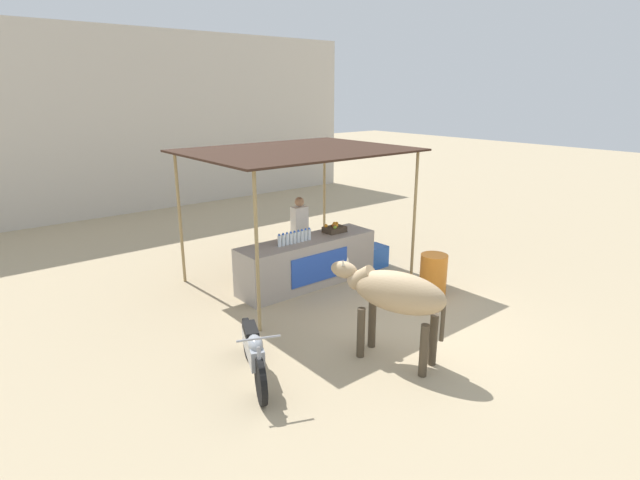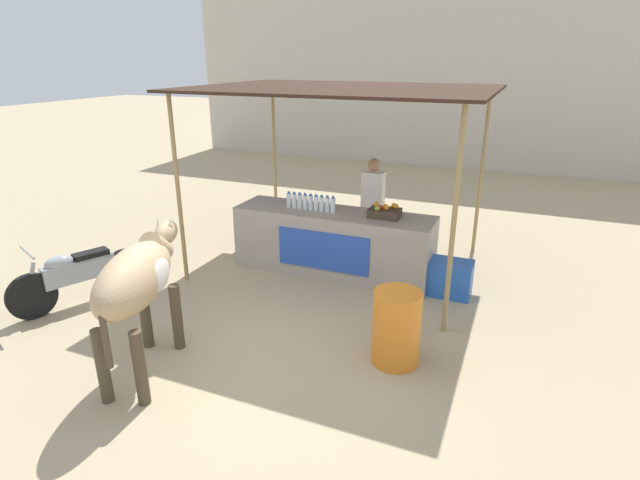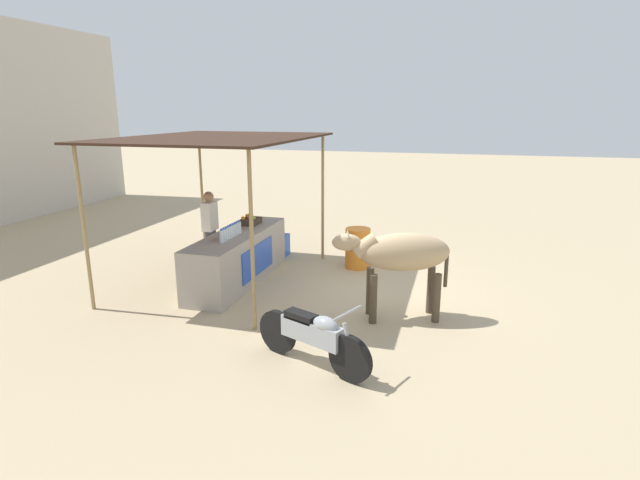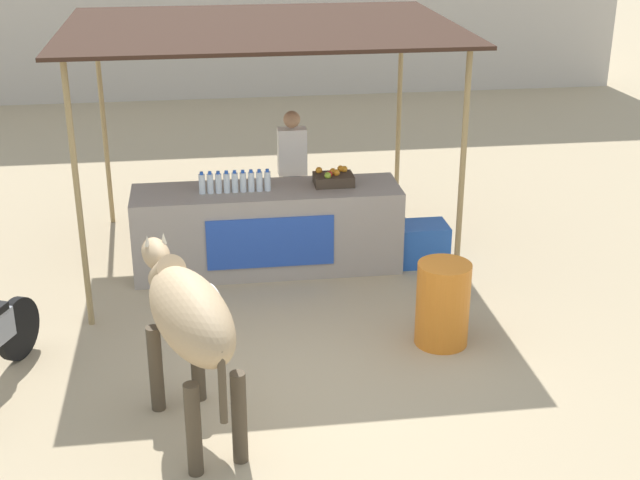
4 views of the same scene
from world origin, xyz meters
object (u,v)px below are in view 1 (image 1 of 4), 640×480
at_px(stall_counter, 308,262).
at_px(fruit_crate, 334,229).
at_px(water_barrel, 433,275).
at_px(cow, 394,294).
at_px(vendor_behind_counter, 300,233).
at_px(cooler_box, 373,257).
at_px(motorcycle_parked, 253,351).

xyz_separation_m(stall_counter, fruit_crate, (0.76, 0.06, 0.55)).
bearing_deg(water_barrel, fruit_crate, 109.95).
bearing_deg(water_barrel, cow, -154.28).
bearing_deg(cow, water_barrel, 25.72).
relative_size(fruit_crate, water_barrel, 0.53).
height_order(stall_counter, cow, cow).
xyz_separation_m(stall_counter, vendor_behind_counter, (0.37, 0.75, 0.37)).
height_order(fruit_crate, cooler_box, fruit_crate).
xyz_separation_m(cow, motorcycle_parked, (-1.86, 0.84, -0.61)).
height_order(water_barrel, motorcycle_parked, motorcycle_parked).
xyz_separation_m(cooler_box, motorcycle_parked, (-4.50, -2.20, 0.19)).
distance_m(stall_counter, vendor_behind_counter, 0.92).
bearing_deg(motorcycle_parked, cow, -24.32).
height_order(vendor_behind_counter, cooler_box, vendor_behind_counter).
bearing_deg(fruit_crate, water_barrel, -70.05).
xyz_separation_m(stall_counter, cooler_box, (1.78, -0.10, -0.24)).
bearing_deg(fruit_crate, cow, -117.00).
bearing_deg(cooler_box, stall_counter, 176.87).
relative_size(stall_counter, cow, 1.63).
xyz_separation_m(fruit_crate, cooler_box, (1.01, -0.15, -0.79)).
relative_size(cooler_box, water_barrel, 0.72).
xyz_separation_m(fruit_crate, motorcycle_parked, (-3.49, -2.35, -0.61)).
distance_m(vendor_behind_counter, motorcycle_parked, 4.37).
distance_m(vendor_behind_counter, cow, 4.09).
distance_m(vendor_behind_counter, water_barrel, 3.01).
distance_m(water_barrel, motorcycle_parked, 4.24).
xyz_separation_m(fruit_crate, cow, (-1.63, -3.19, 0.00)).
bearing_deg(vendor_behind_counter, motorcycle_parked, -135.42).
bearing_deg(cow, motorcycle_parked, 155.68).
bearing_deg(water_barrel, stall_counter, 127.11).
height_order(fruit_crate, water_barrel, fruit_crate).
height_order(fruit_crate, cow, cow).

